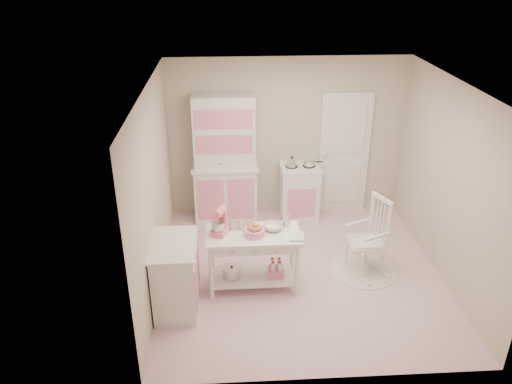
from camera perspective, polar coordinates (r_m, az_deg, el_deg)
room_shell at (r=6.23m, az=5.67°, el=3.36°), size 3.84×3.84×2.62m
door at (r=8.35m, az=10.04°, el=4.36°), size 0.82×0.05×2.04m
hutch at (r=7.92m, az=-3.58°, el=3.69°), size 1.06×0.50×2.08m
stove at (r=8.19m, az=4.95°, el=-0.02°), size 0.62×0.57×0.92m
base_cabinet at (r=6.21m, az=-9.15°, el=-9.46°), size 0.54×0.84×0.92m
lace_rug at (r=7.20m, az=12.13°, el=-8.71°), size 0.92×0.92×0.01m
rocking_chair at (r=6.91m, az=12.54°, el=-4.97°), size 0.74×0.85×1.10m
work_table at (r=6.53m, az=-0.33°, el=-7.77°), size 1.20×0.60×0.80m
stand_mixer at (r=6.25m, az=-4.21°, el=-3.41°), size 0.29×0.34×0.34m
cookie_tray at (r=6.47m, az=-1.76°, el=-3.92°), size 0.34×0.24×0.02m
bread_basket at (r=6.26m, az=-0.13°, el=-4.62°), size 0.25×0.25×0.09m
mixing_bowl at (r=6.39m, az=1.96°, el=-4.01°), size 0.25×0.25×0.08m
metal_pitcher at (r=6.45m, az=3.49°, el=-3.25°), size 0.10×0.10×0.17m
recipe_book at (r=6.25m, az=3.86°, el=-5.08°), size 0.19×0.25×0.02m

